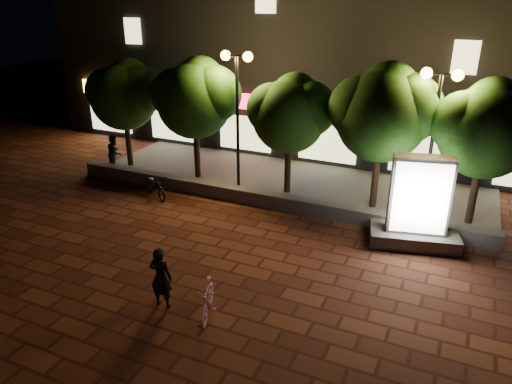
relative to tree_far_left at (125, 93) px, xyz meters
The scene contains 16 objects.
ground 9.43m from the tree_far_left, 38.18° to the right, with size 80.00×80.00×0.00m, color brown.
retaining_wall 7.72m from the tree_far_left, 11.89° to the right, with size 16.00×0.45×0.50m, color slate.
sidewalk 7.74m from the tree_far_left, ahead, with size 16.00×5.00×0.08m, color slate.
building_block 10.38m from the tree_far_left, 47.32° to the left, with size 28.00×8.12×11.30m.
tree_far_left is the anchor object (origin of this frame).
tree_left 3.51m from the tree_far_left, ahead, with size 3.60×3.00×4.89m.
tree_mid 7.50m from the tree_far_left, ahead, with size 3.24×2.70×4.50m.
tree_right 10.81m from the tree_far_left, ahead, with size 3.72×3.10×5.07m.
tree_far_right 14.00m from the tree_far_left, ahead, with size 3.48×2.90×4.76m.
street_lamp_left 5.50m from the tree_far_left, ahead, with size 1.26×0.36×5.18m.
street_lamp_right 12.47m from the tree_far_left, ahead, with size 1.26×0.36×4.98m.
ad_kiosk 12.82m from the tree_far_left, 10.00° to the right, with size 2.84×1.86×2.83m.
scooter_pink 11.91m from the tree_far_left, 43.12° to the right, with size 0.42×1.48×0.89m, color pink.
rider 11.09m from the tree_far_left, 48.02° to the right, with size 0.59×0.39×1.61m, color black.
scooter_parked 4.83m from the tree_far_left, 39.09° to the right, with size 0.60×1.72×0.91m, color black.
pedestrian 2.58m from the tree_far_left, 100.54° to the right, with size 0.77×0.60×1.58m, color black.
Camera 1 is at (6.42, -10.48, 7.11)m, focal length 33.15 mm.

